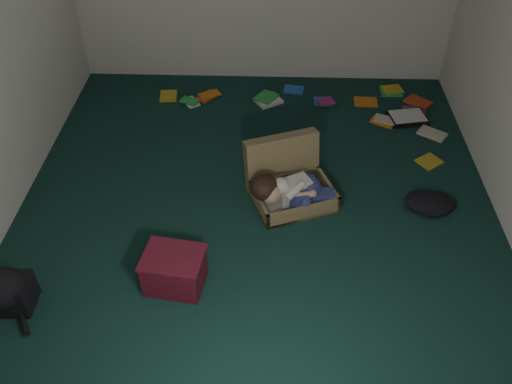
{
  "coord_description": "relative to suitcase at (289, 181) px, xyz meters",
  "views": [
    {
      "loc": [
        0.11,
        -3.28,
        3.13
      ],
      "look_at": [
        0.0,
        -0.15,
        0.35
      ],
      "focal_mm": 38.0,
      "sensor_mm": 36.0,
      "label": 1
    }
  ],
  "objects": [
    {
      "name": "suitcase",
      "position": [
        0.0,
        0.0,
        0.0
      ],
      "size": [
        0.83,
        0.82,
        0.48
      ],
      "rotation": [
        0.0,
        0.0,
        0.36
      ],
      "color": "olive",
      "rests_on": "floor"
    },
    {
      "name": "wall_front",
      "position": [
        -0.26,
        -2.49,
        1.16
      ],
      "size": [
        4.5,
        0.0,
        4.5
      ],
      "primitive_type": "plane",
      "rotation": [
        -1.57,
        0.0,
        0.0
      ],
      "color": "silver",
      "rests_on": "ground"
    },
    {
      "name": "floor",
      "position": [
        -0.26,
        -0.24,
        -0.14
      ],
      "size": [
        4.5,
        4.5,
        0.0
      ],
      "primitive_type": "plane",
      "color": "#102E28",
      "rests_on": "ground"
    },
    {
      "name": "person",
      "position": [
        0.02,
        -0.17,
        0.04
      ],
      "size": [
        0.72,
        0.37,
        0.3
      ],
      "rotation": [
        0.0,
        0.0,
        0.36
      ],
      "color": "silver",
      "rests_on": "suitcase"
    },
    {
      "name": "backpack",
      "position": [
        -1.96,
        -1.25,
        -0.01
      ],
      "size": [
        0.45,
        0.37,
        0.27
      ],
      "primitive_type": null,
      "rotation": [
        0.0,
        0.0,
        0.02
      ],
      "color": "black",
      "rests_on": "floor"
    },
    {
      "name": "clothing_pile",
      "position": [
        1.19,
        -0.24,
        -0.07
      ],
      "size": [
        0.54,
        0.47,
        0.15
      ],
      "primitive_type": null,
      "rotation": [
        0.0,
        0.0,
        -0.22
      ],
      "color": "black",
      "rests_on": "floor"
    },
    {
      "name": "maroon_bin",
      "position": [
        -0.83,
        -1.02,
        0.01
      ],
      "size": [
        0.47,
        0.39,
        0.29
      ],
      "rotation": [
        0.0,
        0.0,
        -0.15
      ],
      "color": "#531120",
      "rests_on": "floor"
    },
    {
      "name": "paper_tray",
      "position": [
        1.23,
        1.18,
        -0.12
      ],
      "size": [
        0.42,
        0.35,
        0.05
      ],
      "rotation": [
        0.0,
        0.0,
        0.19
      ],
      "color": "black",
      "rests_on": "floor"
    },
    {
      "name": "book_scatter",
      "position": [
        0.43,
        1.36,
        -0.13
      ],
      "size": [
        2.93,
        1.5,
        0.02
      ],
      "color": "gold",
      "rests_on": "floor"
    }
  ]
}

